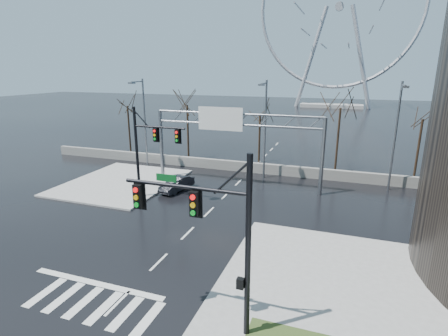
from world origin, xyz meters
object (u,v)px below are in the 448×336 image
at_px(signal_mast_far, 148,145).
at_px(ferris_wheel, 339,14).
at_px(signal_mast_near, 215,227).
at_px(sign_gantry, 232,133).
at_px(car, 177,184).

height_order(signal_mast_far, ferris_wheel, ferris_wheel).
bearing_deg(signal_mast_near, sign_gantry, 106.19).
relative_size(sign_gantry, ferris_wheel, 0.32).
xyz_separation_m(signal_mast_near, car, (-9.89, 15.80, -4.23)).
distance_m(sign_gantry, car, 7.06).
bearing_deg(sign_gantry, signal_mast_far, -132.47).
height_order(sign_gantry, ferris_wheel, ferris_wheel).
height_order(ferris_wheel, car, ferris_wheel).
bearing_deg(ferris_wheel, signal_mast_far, -97.20).
bearing_deg(car, signal_mast_near, -46.65).
bearing_deg(car, ferris_wheel, 94.64).
distance_m(signal_mast_near, sign_gantry, 19.79).
bearing_deg(ferris_wheel, car, -96.68).
height_order(signal_mast_near, sign_gantry, signal_mast_near).
relative_size(signal_mast_near, signal_mast_far, 1.00).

